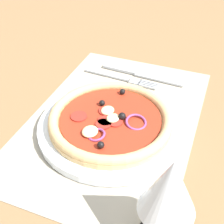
# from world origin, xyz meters

# --- Properties ---
(ground_plane) EXTENTS (1.90, 1.40, 0.02)m
(ground_plane) POSITION_xyz_m (0.00, 0.00, -0.01)
(ground_plane) COLOR olive
(placemat) EXTENTS (0.47, 0.31, 0.00)m
(placemat) POSITION_xyz_m (0.00, 0.00, 0.00)
(placemat) COLOR #A39984
(placemat) RESTS_ON ground_plane
(plate) EXTENTS (0.27, 0.27, 0.01)m
(plate) POSITION_xyz_m (0.03, 0.01, 0.01)
(plate) COLOR white
(plate) RESTS_ON placemat
(pizza) EXTENTS (0.23, 0.23, 0.03)m
(pizza) POSITION_xyz_m (0.03, 0.01, 0.03)
(pizza) COLOR tan
(pizza) RESTS_ON plate
(fork) EXTENTS (0.03, 0.18, 0.00)m
(fork) POSITION_xyz_m (-0.14, -0.03, 0.01)
(fork) COLOR #B2B5BA
(fork) RESTS_ON placemat
(knife) EXTENTS (0.03, 0.20, 0.01)m
(knife) POSITION_xyz_m (-0.17, 0.01, 0.01)
(knife) COLOR #B2B5BA
(knife) RESTS_ON placemat
(wine_glass) EXTENTS (0.07, 0.07, 0.15)m
(wine_glass) POSITION_xyz_m (0.20, 0.15, 0.10)
(wine_glass) COLOR silver
(wine_glass) RESTS_ON ground_plane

